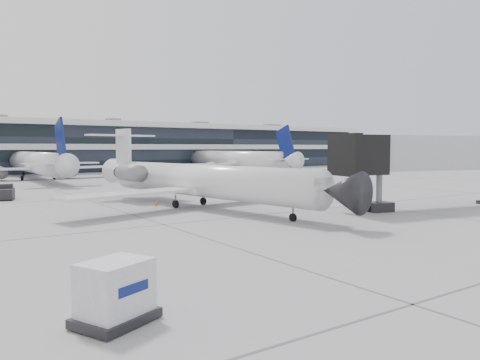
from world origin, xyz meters
TOP-DOWN VIEW (x-y plane):
  - ground at (0.00, 0.00)m, footprint 220.00×220.00m
  - terminal at (0.00, 82.00)m, footprint 170.00×22.00m
  - bg_jet_center at (-8.00, 55.00)m, footprint 32.00×40.00m
  - bg_jet_right at (32.00, 55.00)m, footprint 32.00×40.00m
  - regional_jet at (-3.45, 6.91)m, footprint 25.53×31.84m
  - jet_bridge at (15.11, -5.49)m, footprint 20.49×7.79m
  - cargo_uld at (-19.01, -15.99)m, footprint 2.84×2.53m
  - traffic_cone at (-6.18, 9.91)m, footprint 0.37×0.37m
  - far_tug at (-16.80, 23.43)m, footprint 2.06×2.80m

SIDE VIEW (x-z plane):
  - ground at x=0.00m, z-range 0.00..0.00m
  - bg_jet_center at x=-8.00m, z-range -4.80..4.80m
  - bg_jet_right at x=32.00m, z-range -4.80..4.80m
  - traffic_cone at x=-6.18m, z-range -0.01..0.50m
  - far_tug at x=-16.80m, z-range -0.08..1.52m
  - cargo_uld at x=-19.01m, z-range 0.01..1.91m
  - regional_jet at x=-3.45m, z-range -1.17..6.20m
  - jet_bridge at x=15.11m, z-range 1.51..8.12m
  - terminal at x=0.00m, z-range 0.00..10.00m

